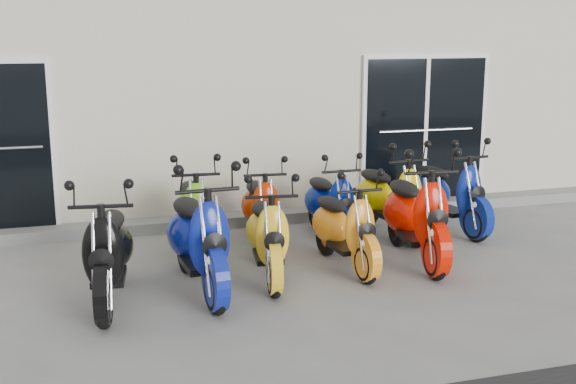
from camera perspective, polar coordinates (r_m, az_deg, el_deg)
The scene contains 15 objects.
ground at distance 8.33m, azimuth 1.19°, elevation -5.91°, with size 80.00×80.00×0.00m, color gray.
building at distance 12.98m, azimuth -5.88°, elevation 7.95°, with size 14.00×6.00×3.20m, color beige.
front_step at distance 10.17m, azimuth -2.29°, elevation -2.03°, with size 14.00×0.40×0.15m, color gray.
door_left at distance 9.81m, azimuth -21.04°, elevation 3.66°, with size 1.07×0.08×2.22m, color black.
door_right at distance 11.00m, azimuth 10.74°, elevation 5.17°, with size 2.02×0.08×2.22m, color black.
scooter_front_black at distance 7.26m, azimuth -14.09°, elevation -3.53°, with size 0.66×1.83×1.35m, color black, non-canonical shape.
scooter_front_blue at distance 7.41m, azimuth -7.13°, elevation -2.54°, with size 0.71×1.95×1.44m, color #0D1C91, non-canonical shape.
scooter_front_orange_a at distance 7.75m, azimuth -1.63°, elevation -2.51°, with size 0.61×1.69×1.25m, color yellow, non-canonical shape.
scooter_front_orange_b at distance 8.12m, azimuth 4.48°, elevation -1.96°, with size 0.60×1.64×1.21m, color orange, non-canonical shape.
scooter_front_red at distance 8.45m, azimuth 10.09°, elevation -0.83°, with size 0.70×1.92×1.42m, color red, non-canonical shape.
scooter_back_green at distance 8.78m, azimuth -7.46°, elevation -0.68°, with size 0.63×1.74×1.28m, color #6DBE15, non-canonical shape.
scooter_back_red at distance 9.01m, azimuth -2.19°, elevation -0.50°, with size 0.59×1.63×1.20m, color #B92400, non-canonical shape.
scooter_back_blue at distance 9.29m, azimuth 3.35°, elevation -0.16°, with size 0.59×1.61×1.19m, color navy, non-canonical shape.
scooter_back_yellow at distance 9.50m, azimuth 8.11°, elevation 0.41°, with size 0.65×1.78×1.32m, color #EAD200, non-canonical shape.
scooter_back_extra at distance 9.88m, azimuth 12.60°, elevation 0.71°, with size 0.65×1.78×1.32m, color navy, non-canonical shape.
Camera 1 is at (-2.42, -7.51, 2.65)m, focal length 45.00 mm.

